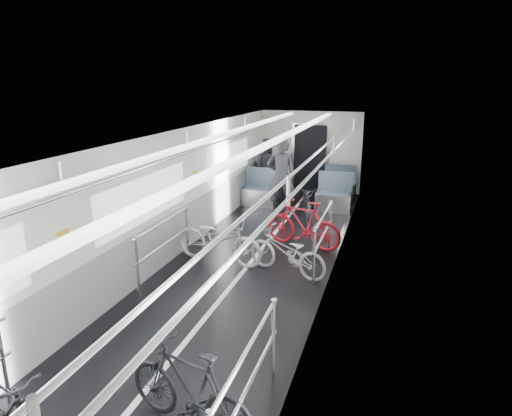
{
  "coord_description": "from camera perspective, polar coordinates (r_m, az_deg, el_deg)",
  "views": [
    {
      "loc": [
        2.41,
        -6.44,
        3.31
      ],
      "look_at": [
        0.0,
        1.44,
        0.97
      ],
      "focal_mm": 32.0,
      "sensor_mm": 36.0,
      "label": 1
    }
  ],
  "objects": [
    {
      "name": "bike_aisle",
      "position": [
        11.23,
        6.38,
        0.86
      ],
      "size": [
        0.97,
        1.69,
        0.84
      ],
      "primitive_type": "imported",
      "rotation": [
        0.0,
        0.0,
        0.27
      ],
      "color": "black",
      "rests_on": "floor"
    },
    {
      "name": "bike_left_far",
      "position": [
        8.45,
        -4.67,
        -3.88
      ],
      "size": [
        1.83,
        0.88,
        0.92
      ],
      "primitive_type": "imported",
      "rotation": [
        0.0,
        0.0,
        1.42
      ],
      "color": "#AFAFB4",
      "rests_on": "floor"
    },
    {
      "name": "person_seated",
      "position": [
        13.19,
        1.3,
        5.07
      ],
      "size": [
        0.95,
        0.82,
        1.68
      ],
      "primitive_type": "imported",
      "rotation": [
        0.0,
        0.0,
        2.88
      ],
      "color": "#313039",
      "rests_on": "floor"
    },
    {
      "name": "bike_right_near",
      "position": [
        4.7,
        -8.27,
        -21.55
      ],
      "size": [
        1.6,
        0.83,
        0.93
      ],
      "primitive_type": "imported",
      "rotation": [
        0.0,
        0.0,
        -1.84
      ],
      "color": "black",
      "rests_on": "floor"
    },
    {
      "name": "person_standing",
      "position": [
        11.34,
        3.16,
        3.95
      ],
      "size": [
        0.8,
        0.61,
        1.94
      ],
      "primitive_type": "imported",
      "rotation": [
        0.0,
        0.0,
        3.37
      ],
      "color": "black",
      "rests_on": "floor"
    },
    {
      "name": "bike_left_mid",
      "position": [
        4.97,
        -29.01,
        -21.41
      ],
      "size": [
        1.57,
        0.84,
        0.91
      ],
      "primitive_type": "imported",
      "rotation": [
        0.0,
        0.0,
        1.28
      ],
      "color": "black",
      "rests_on": "floor"
    },
    {
      "name": "bike_right_far",
      "position": [
        9.22,
        5.91,
        -2.01
      ],
      "size": [
        1.7,
        0.85,
        0.98
      ],
      "primitive_type": "imported",
      "rotation": [
        0.0,
        0.0,
        -1.82
      ],
      "color": "red",
      "rests_on": "floor"
    },
    {
      "name": "car_shell",
      "position": [
        8.84,
        0.65,
        1.58
      ],
      "size": [
        3.02,
        14.01,
        2.41
      ],
      "color": "black",
      "rests_on": "ground"
    },
    {
      "name": "bike_right_mid",
      "position": [
        7.96,
        3.85,
        -5.57
      ],
      "size": [
        1.62,
        1.0,
        0.81
      ],
      "primitive_type": "imported",
      "rotation": [
        0.0,
        0.0,
        -1.9
      ],
      "color": "#B5B6BA",
      "rests_on": "floor"
    }
  ]
}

